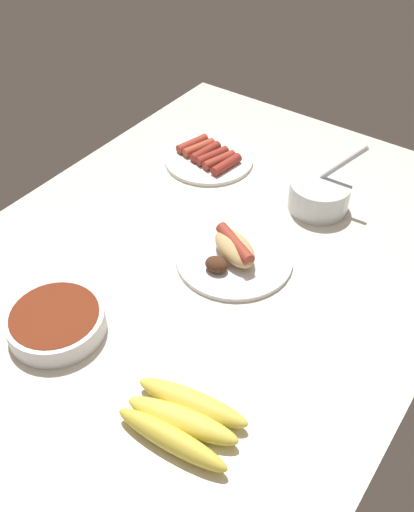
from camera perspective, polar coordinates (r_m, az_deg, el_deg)
ground_plane at (r=114.13cm, az=0.34°, el=-0.36°), size 120.00×90.00×3.00cm
plate_hotdog_assembled at (r=110.68cm, az=2.68°, el=0.19°), size 23.06×23.06×5.61cm
bowl_chili at (r=101.25cm, az=-14.91°, el=-6.36°), size 16.91×16.91×4.16cm
bowl_coleslaw at (r=124.80cm, az=11.20°, el=6.12°), size 13.07×13.66×15.49cm
plate_sausages at (r=138.70cm, az=0.19°, el=9.85°), size 21.35×21.35×3.21cm
banana_bunch at (r=87.31cm, az=-2.51°, el=-16.11°), size 12.67×19.90×3.97cm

